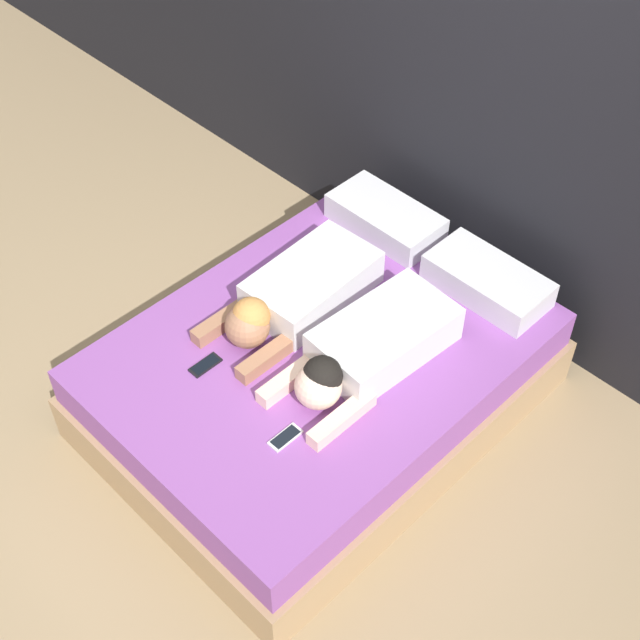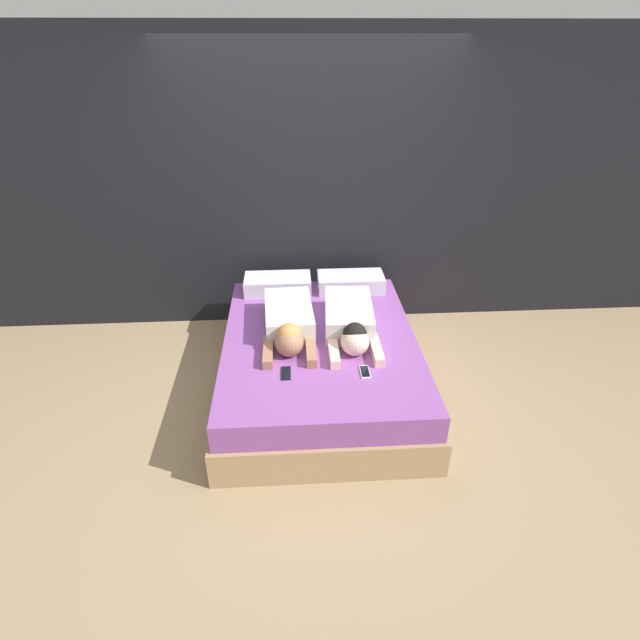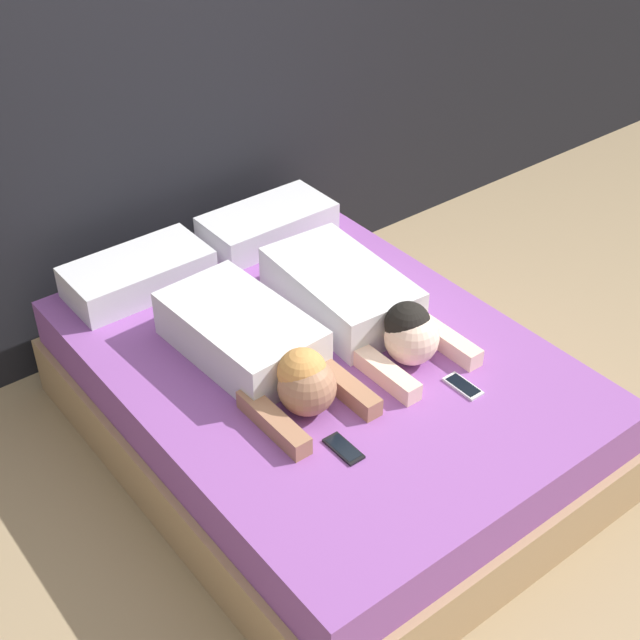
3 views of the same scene
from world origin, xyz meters
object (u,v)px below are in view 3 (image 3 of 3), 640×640
at_px(pillow_head_left, 138,274).
at_px(cell_phone_right, 463,386).
at_px(person_right, 359,302).
at_px(bed, 320,399).
at_px(person_left, 259,347).
at_px(cell_phone_left, 344,449).
at_px(pillow_head_right, 268,224).

relative_size(pillow_head_left, cell_phone_right, 3.92).
distance_m(person_right, cell_phone_right, 0.55).
height_order(bed, person_right, person_right).
distance_m(person_left, cell_phone_right, 0.76).
bearing_deg(bed, cell_phone_right, -59.92).
bearing_deg(cell_phone_left, person_left, 87.04).
relative_size(cell_phone_left, cell_phone_right, 1.00).
xyz_separation_m(person_left, cell_phone_right, (0.52, -0.55, -0.09)).
relative_size(person_left, cell_phone_left, 6.13).
bearing_deg(person_right, pillow_head_left, 127.00).
distance_m(bed, cell_phone_right, 0.61).
xyz_separation_m(pillow_head_right, person_left, (-0.57, -0.74, 0.03)).
relative_size(bed, cell_phone_right, 13.47).
xyz_separation_m(pillow_head_left, pillow_head_right, (0.66, 0.00, 0.00)).
height_order(pillow_head_right, cell_phone_right, pillow_head_right).
bearing_deg(pillow_head_right, person_left, -127.35).
relative_size(pillow_head_left, pillow_head_right, 1.00).
bearing_deg(cell_phone_left, pillow_head_right, 64.95).
height_order(bed, cell_phone_left, cell_phone_left).
distance_m(bed, cell_phone_left, 0.59).
relative_size(pillow_head_left, cell_phone_left, 3.92).
height_order(pillow_head_right, person_left, person_left).
xyz_separation_m(bed, person_left, (-0.24, 0.06, 0.34)).
xyz_separation_m(person_left, person_right, (0.47, -0.01, 0.00)).
relative_size(person_left, person_right, 0.98).
distance_m(person_left, person_right, 0.47).
xyz_separation_m(pillow_head_right, cell_phone_right, (-0.05, -1.29, -0.06)).
distance_m(pillow_head_left, cell_phone_left, 1.27).
bearing_deg(person_left, person_right, -1.39).
bearing_deg(person_right, cell_phone_right, -85.46).
bearing_deg(person_right, cell_phone_left, -134.09).
relative_size(pillow_head_left, person_right, 0.62).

